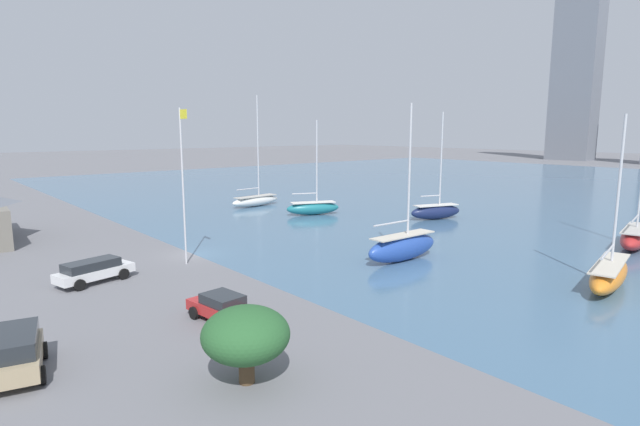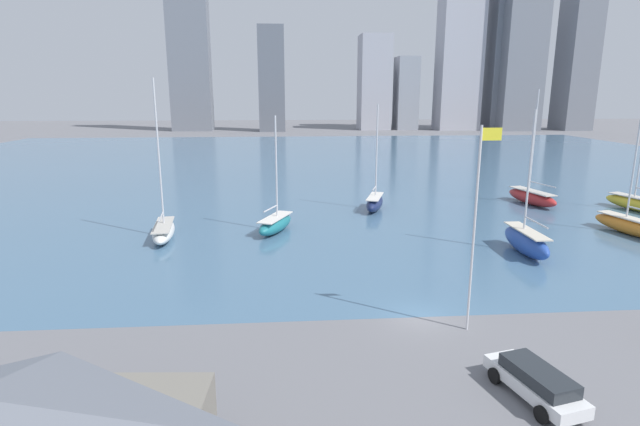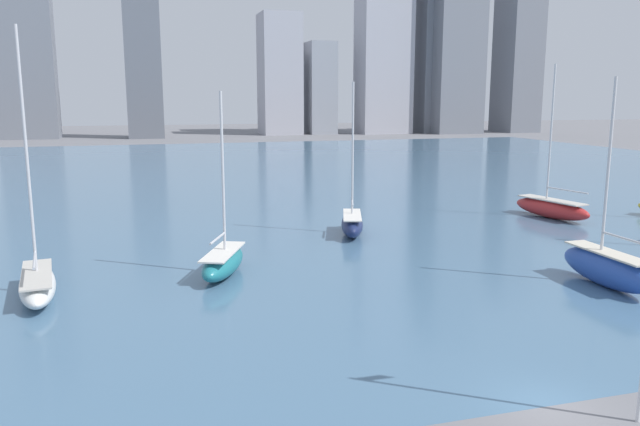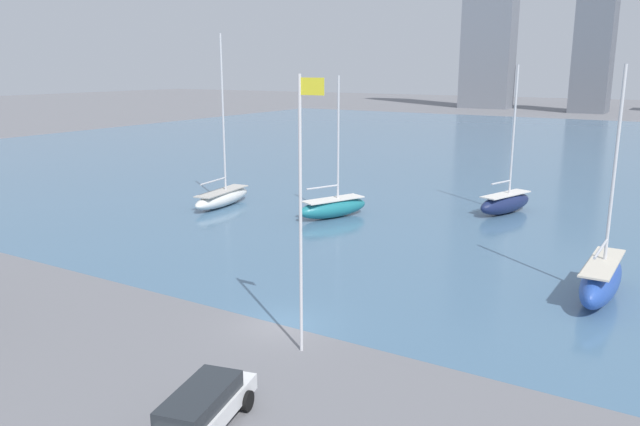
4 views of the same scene
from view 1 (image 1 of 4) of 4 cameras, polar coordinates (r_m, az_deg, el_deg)
ground_plane at (r=44.14m, az=-14.18°, el=-4.61°), size 500.00×500.00×0.00m
harbor_water at (r=97.25m, az=26.00°, el=2.23°), size 180.00×140.00×0.00m
flag_pole at (r=40.07m, az=-15.38°, el=3.51°), size 1.24×0.14×12.19m
yard_shrub at (r=21.41m, az=-8.48°, el=-13.63°), size 3.69×3.69×3.27m
sailboat_teal at (r=62.88m, az=-0.81°, el=0.65°), size 4.48×7.04×11.78m
sailboat_blue at (r=41.11m, az=9.43°, el=-3.78°), size 1.93×7.70×12.60m
sailboat_orange at (r=39.08m, az=30.15°, el=-6.00°), size 3.70×9.06×11.53m
sailboat_red at (r=53.45m, az=32.34°, el=-2.27°), size 3.83×8.90×14.43m
sailboat_navy at (r=61.25m, az=13.09°, el=0.25°), size 3.82×6.98×12.63m
sailboat_white at (r=70.75m, az=-7.37°, el=1.51°), size 2.96×8.27×15.32m
parked_sedan_red at (r=28.63m, az=-11.04°, el=-10.49°), size 4.68×2.58×1.51m
parked_wagon_white at (r=38.18m, az=-24.45°, el=-5.97°), size 2.97×5.46×1.61m
parked_suv_tan at (r=25.73m, az=-31.41°, el=-13.42°), size 4.63×2.94×1.94m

